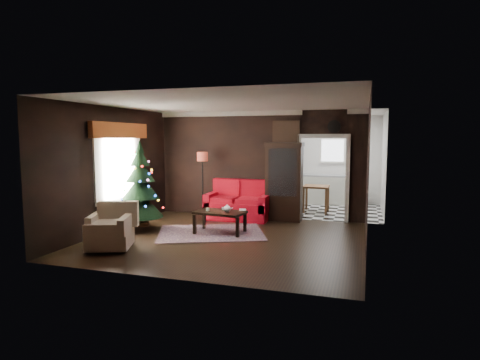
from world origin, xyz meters
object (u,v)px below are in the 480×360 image
(teapot, at_px, (227,209))
(christmas_tree, at_px, (141,184))
(curio_cabinet, at_px, (284,183))
(kitchen_table, at_px, (316,199))
(wall_clock, at_px, (334,127))
(loveseat, at_px, (238,200))
(floor_lamp, at_px, (203,186))
(armchair, at_px, (110,225))
(coffee_table, at_px, (220,222))

(teapot, bearing_deg, christmas_tree, -176.45)
(curio_cabinet, distance_m, kitchen_table, 1.67)
(curio_cabinet, xyz_separation_m, wall_clock, (1.20, 0.18, 1.43))
(christmas_tree, bearing_deg, wall_clock, 28.50)
(loveseat, xyz_separation_m, kitchen_table, (1.80, 1.65, -0.12))
(kitchen_table, bearing_deg, curio_cabinet, -114.44)
(floor_lamp, distance_m, kitchen_table, 3.28)
(loveseat, bearing_deg, curio_cabinet, 10.83)
(armchair, relative_size, coffee_table, 0.77)
(curio_cabinet, bearing_deg, loveseat, -169.17)
(loveseat, bearing_deg, christmas_tree, -133.82)
(loveseat, relative_size, floor_lamp, 0.94)
(loveseat, xyz_separation_m, curio_cabinet, (1.15, 0.22, 0.45))
(christmas_tree, relative_size, coffee_table, 1.78)
(wall_clock, bearing_deg, christmas_tree, -151.50)
(floor_lamp, distance_m, armchair, 3.47)
(loveseat, bearing_deg, teapot, -80.66)
(floor_lamp, bearing_deg, kitchen_table, 30.98)
(wall_clock, bearing_deg, floor_lamp, -172.76)
(loveseat, bearing_deg, floor_lamp, -178.60)
(wall_clock, xyz_separation_m, kitchen_table, (-0.55, 1.25, -2.00))
(teapot, distance_m, kitchen_table, 3.69)
(coffee_table, relative_size, kitchen_table, 1.43)
(kitchen_table, bearing_deg, christmas_tree, -135.62)
(christmas_tree, distance_m, coffee_table, 2.01)
(floor_lamp, relative_size, christmas_tree, 0.95)
(floor_lamp, height_order, teapot, floor_lamp)
(armchair, distance_m, wall_clock, 5.74)
(floor_lamp, xyz_separation_m, wall_clock, (3.34, 0.42, 1.55))
(christmas_tree, bearing_deg, teapot, 3.55)
(christmas_tree, relative_size, armchair, 2.31)
(coffee_table, bearing_deg, christmas_tree, -173.11)
(curio_cabinet, height_order, wall_clock, wall_clock)
(loveseat, height_order, christmas_tree, christmas_tree)
(armchair, relative_size, teapot, 4.67)
(loveseat, relative_size, coffee_table, 1.59)
(christmas_tree, bearing_deg, coffee_table, 6.89)
(coffee_table, height_order, teapot, teapot)
(floor_lamp, relative_size, armchair, 2.19)
(teapot, xyz_separation_m, wall_clock, (2.07, 2.10, 1.80))
(curio_cabinet, distance_m, teapot, 2.14)
(armchair, distance_m, teapot, 2.46)
(teapot, bearing_deg, curio_cabinet, 65.66)
(christmas_tree, xyz_separation_m, wall_clock, (4.11, 2.23, 1.33))
(coffee_table, distance_m, wall_clock, 3.70)
(floor_lamp, height_order, armchair, floor_lamp)
(curio_cabinet, relative_size, coffee_table, 1.78)
(curio_cabinet, distance_m, wall_clock, 1.88)
(coffee_table, xyz_separation_m, wall_clock, (2.27, 2.01, 2.13))
(christmas_tree, xyz_separation_m, coffee_table, (1.84, 0.22, -0.80))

